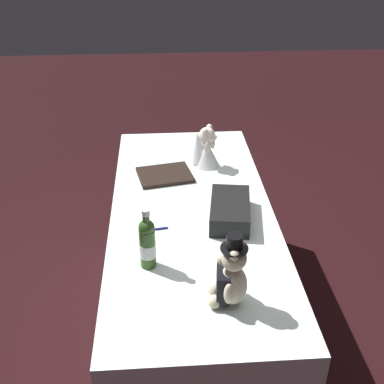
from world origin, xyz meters
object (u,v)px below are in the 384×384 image
(teddy_bear_groom, at_px, (230,277))
(gift_case_black, at_px, (230,210))
(teddy_bear_bride, at_px, (204,148))
(guestbook, at_px, (165,175))
(champagne_bottle, at_px, (147,243))
(signing_pen, at_px, (153,229))

(teddy_bear_groom, bearing_deg, gift_case_black, -8.10)
(teddy_bear_bride, relative_size, guestbook, 0.84)
(teddy_bear_groom, height_order, gift_case_black, teddy_bear_groom)
(gift_case_black, xyz_separation_m, guestbook, (0.45, 0.30, -0.04))
(teddy_bear_groom, xyz_separation_m, champagne_bottle, (0.24, 0.31, -0.00))
(teddy_bear_bride, relative_size, champagne_bottle, 0.89)
(gift_case_black, bearing_deg, signing_pen, 101.15)
(signing_pen, xyz_separation_m, gift_case_black, (0.07, -0.37, 0.04))
(teddy_bear_groom, distance_m, signing_pen, 0.58)
(teddy_bear_groom, height_order, guestbook, teddy_bear_groom)
(teddy_bear_groom, height_order, teddy_bear_bride, teddy_bear_groom)
(champagne_bottle, xyz_separation_m, guestbook, (0.77, -0.09, -0.11))
(teddy_bear_bride, xyz_separation_m, champagne_bottle, (-0.90, 0.32, 0.01))
(teddy_bear_bride, height_order, guestbook, teddy_bear_bride)
(signing_pen, bearing_deg, champagne_bottle, 175.32)
(teddy_bear_bride, distance_m, champagne_bottle, 0.95)
(signing_pen, relative_size, guestbook, 0.46)
(teddy_bear_groom, bearing_deg, guestbook, 12.33)
(champagne_bottle, relative_size, signing_pen, 2.07)
(signing_pen, distance_m, gift_case_black, 0.37)
(champagne_bottle, xyz_separation_m, gift_case_black, (0.33, -0.39, -0.07))
(teddy_bear_bride, distance_m, signing_pen, 0.72)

